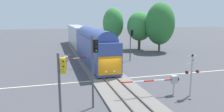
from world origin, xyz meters
The scene contains 13 objects.
ground_plane centered at (0.00, 0.00, 0.00)m, with size 220.00×220.00×0.00m, color #47474C.
road_centre_stripe centered at (0.00, 0.00, 0.00)m, with size 44.00×0.20×0.01m.
railway_track centered at (0.00, 0.00, 0.10)m, with size 4.40×80.00×0.32m.
commuter_train centered at (0.00, 18.09, 2.80)m, with size 3.04×39.65×5.16m.
crossing_gate_near centered at (3.85, -6.25, 1.41)m, with size 5.73×0.40×1.80m.
crossing_signal_mast centered at (5.74, -7.04, 2.40)m, with size 1.36×0.44×3.92m.
crossing_gate_far centered at (-3.94, 6.25, 1.41)m, with size 5.34×0.40×1.80m.
traffic_signal_far_side centered at (6.23, 9.41, 3.58)m, with size 0.53×0.38×5.34m.
traffic_signal_near_left centered at (-5.80, -9.73, 3.34)m, with size 0.53×0.38×4.97m.
traffic_signal_median centered at (-3.19, -7.09, 3.85)m, with size 0.53×0.38×5.76m.
elm_centre_background centered at (7.42, 23.96, 5.68)m, with size 4.71×4.71×9.20m.
oak_far_right centered at (12.39, 20.44, 5.09)m, with size 5.46×5.46×8.26m.
maple_right_background centered at (15.30, 16.73, 5.74)m, with size 5.91×5.91×10.05m.
Camera 1 is at (-6.30, -22.96, 7.17)m, focal length 34.27 mm.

